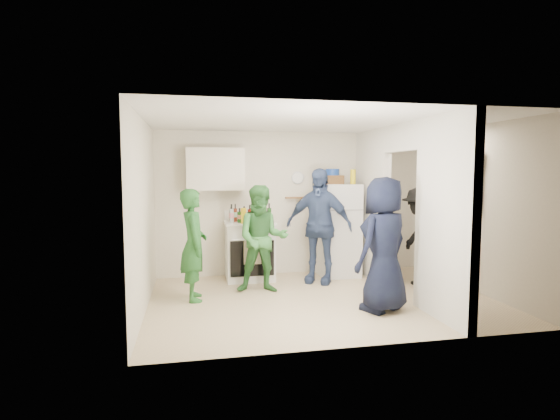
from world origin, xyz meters
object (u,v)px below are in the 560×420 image
(blue_bowl, at_px, (332,172))
(person_nook, at_px, (420,237))
(person_green_center, at_px, (262,239))
(person_navy, at_px, (384,244))
(stove, at_px, (250,251))
(person_denim, at_px, (319,226))
(fridge, at_px, (338,230))
(wicker_basket, at_px, (332,180))
(person_green_left, at_px, (194,245))
(yellow_cup_stack_top, at_px, (353,177))

(blue_bowl, bearing_deg, person_nook, -41.03)
(person_green_center, xyz_separation_m, person_navy, (1.40, -1.20, 0.07))
(stove, distance_m, person_navy, 2.53)
(person_denim, xyz_separation_m, person_navy, (0.41, -1.58, -0.06))
(fridge, relative_size, person_green_center, 0.99)
(stove, distance_m, person_denim, 1.24)
(wicker_basket, height_order, person_denim, person_denim)
(stove, bearing_deg, person_navy, -53.43)
(fridge, bearing_deg, blue_bowl, 153.43)
(blue_bowl, bearing_deg, person_green_center, -148.65)
(stove, relative_size, blue_bowl, 4.05)
(person_denim, bearing_deg, blue_bowl, 82.07)
(person_green_center, bearing_deg, person_nook, 5.31)
(person_green_center, height_order, person_navy, person_navy)
(wicker_basket, height_order, blue_bowl, blue_bowl)
(person_green_center, bearing_deg, stove, 105.18)
(blue_bowl, height_order, person_denim, person_denim)
(person_green_left, bearing_deg, person_nook, -92.82)
(fridge, height_order, blue_bowl, blue_bowl)
(stove, bearing_deg, wicker_basket, 0.79)
(person_navy, distance_m, person_nook, 1.51)
(stove, bearing_deg, person_green_center, -83.64)
(blue_bowl, xyz_separation_m, person_green_center, (-1.36, -0.83, -1.00))
(person_green_center, relative_size, person_navy, 0.92)
(person_nook, bearing_deg, stove, -99.21)
(blue_bowl, bearing_deg, person_navy, -88.91)
(yellow_cup_stack_top, distance_m, person_green_left, 2.98)
(person_green_center, bearing_deg, blue_bowl, 40.18)
(person_navy, bearing_deg, person_green_left, -51.39)
(fridge, distance_m, wicker_basket, 0.88)
(blue_bowl, xyz_separation_m, person_green_left, (-2.37, -1.04, -1.01))
(person_navy, bearing_deg, blue_bowl, -118.08)
(yellow_cup_stack_top, bearing_deg, person_green_center, -158.01)
(wicker_basket, height_order, person_nook, wicker_basket)
(person_denim, bearing_deg, fridge, 71.82)
(stove, xyz_separation_m, person_nook, (2.58, -0.96, 0.30))
(person_denim, height_order, person_nook, person_denim)
(person_navy, bearing_deg, person_green_center, -69.75)
(blue_bowl, distance_m, person_nook, 1.81)
(person_green_left, xyz_separation_m, person_nook, (3.50, 0.06, -0.00))
(person_green_left, relative_size, person_navy, 0.90)
(stove, relative_size, person_denim, 0.52)
(fridge, xyz_separation_m, wicker_basket, (-0.10, 0.05, 0.87))
(stove, height_order, blue_bowl, blue_bowl)
(blue_bowl, distance_m, person_green_center, 1.88)
(person_denim, height_order, person_navy, person_denim)
(fridge, bearing_deg, person_nook, -42.18)
(person_green_left, height_order, person_nook, same)
(person_green_left, distance_m, person_green_center, 1.03)
(stove, distance_m, wicker_basket, 1.87)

